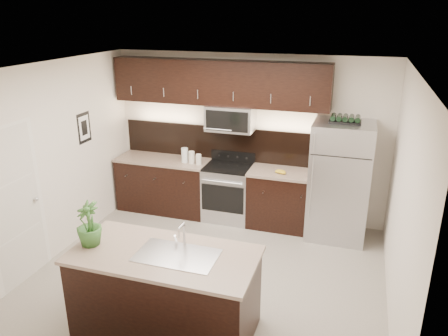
# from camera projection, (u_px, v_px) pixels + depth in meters

# --- Properties ---
(ground) EXTENTS (4.50, 4.50, 0.00)m
(ground) POSITION_uv_depth(u_px,v_px,m) (209.00, 274.00, 5.83)
(ground) COLOR gray
(ground) RESTS_ON ground
(room_walls) EXTENTS (4.52, 4.02, 2.71)m
(room_walls) POSITION_uv_depth(u_px,v_px,m) (197.00, 153.00, 5.25)
(room_walls) COLOR silver
(room_walls) RESTS_ON ground
(counter_run) EXTENTS (3.51, 0.65, 0.94)m
(counter_run) POSITION_uv_depth(u_px,v_px,m) (216.00, 191.00, 7.31)
(counter_run) COLOR black
(counter_run) RESTS_ON ground
(upper_fixtures) EXTENTS (3.49, 0.40, 1.66)m
(upper_fixtures) POSITION_uv_depth(u_px,v_px,m) (220.00, 90.00, 6.87)
(upper_fixtures) COLOR black
(upper_fixtures) RESTS_ON counter_run
(island) EXTENTS (1.96, 0.96, 0.94)m
(island) POSITION_uv_depth(u_px,v_px,m) (166.00, 291.00, 4.69)
(island) COLOR black
(island) RESTS_ON ground
(sink_faucet) EXTENTS (0.84, 0.50, 0.28)m
(sink_faucet) POSITION_uv_depth(u_px,v_px,m) (177.00, 254.00, 4.49)
(sink_faucet) COLOR silver
(sink_faucet) RESTS_ON island
(refrigerator) EXTENTS (0.87, 0.79, 1.80)m
(refrigerator) POSITION_uv_depth(u_px,v_px,m) (339.00, 181.00, 6.55)
(refrigerator) COLOR #B2B2B7
(refrigerator) RESTS_ON ground
(wine_rack) EXTENTS (0.45, 0.28, 0.10)m
(wine_rack) POSITION_uv_depth(u_px,v_px,m) (345.00, 119.00, 6.23)
(wine_rack) COLOR black
(wine_rack) RESTS_ON refrigerator
(plant) EXTENTS (0.36, 0.36, 0.49)m
(plant) POSITION_uv_depth(u_px,v_px,m) (89.00, 224.00, 4.62)
(plant) COLOR #2D5923
(plant) RESTS_ON island
(canisters) EXTENTS (0.36, 0.14, 0.24)m
(canisters) POSITION_uv_depth(u_px,v_px,m) (190.00, 157.00, 7.18)
(canisters) COLOR silver
(canisters) RESTS_ON counter_run
(french_press) EXTENTS (0.10, 0.10, 0.29)m
(french_press) POSITION_uv_depth(u_px,v_px,m) (317.00, 169.00, 6.61)
(french_press) COLOR silver
(french_press) RESTS_ON counter_run
(bananas) EXTENTS (0.21, 0.18, 0.05)m
(bananas) POSITION_uv_depth(u_px,v_px,m) (278.00, 171.00, 6.77)
(bananas) COLOR gold
(bananas) RESTS_ON counter_run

